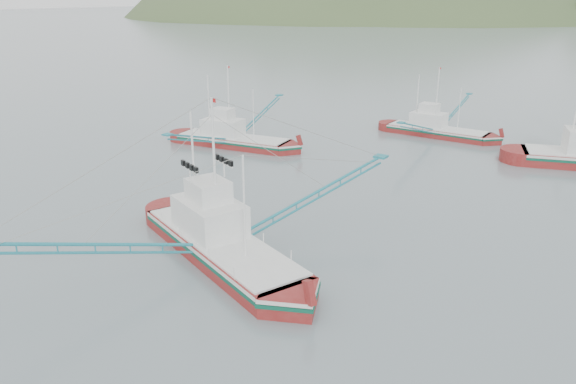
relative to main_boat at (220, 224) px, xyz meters
The scene contains 5 objects.
ground 3.01m from the main_boat, 23.09° to the right, with size 1200.00×1200.00×0.00m, color slate.
main_boat is the anchor object (origin of this frame).
bg_boat_left 28.07m from the main_boat, 126.02° to the left, with size 13.28×23.36×9.50m.
bg_boat_far 39.38m from the main_boat, 88.22° to the left, with size 12.06×21.58×8.73m.
headland_left 400.99m from the main_boat, 116.38° to the left, with size 448.00×308.00×210.00m, color #3F532B.
Camera 1 is at (19.26, -24.69, 16.01)m, focal length 35.00 mm.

